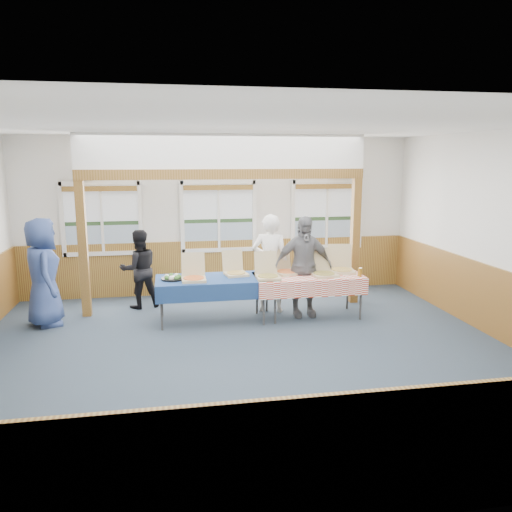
{
  "coord_description": "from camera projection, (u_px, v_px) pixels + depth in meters",
  "views": [
    {
      "loc": [
        -1.02,
        -6.66,
        2.77
      ],
      "look_at": [
        0.34,
        1.0,
        1.24
      ],
      "focal_mm": 35.0,
      "sensor_mm": 36.0,
      "label": 1
    }
  ],
  "objects": [
    {
      "name": "floor",
      "position": [
        245.0,
        355.0,
        7.14
      ],
      "size": [
        8.0,
        8.0,
        0.0
      ],
      "primitive_type": "plane",
      "color": "#2C3C48",
      "rests_on": "ground"
    },
    {
      "name": "ceiling",
      "position": [
        244.0,
        125.0,
        6.53
      ],
      "size": [
        8.0,
        8.0,
        0.0
      ],
      "primitive_type": "plane",
      "rotation": [
        3.14,
        0.0,
        0.0
      ],
      "color": "white",
      "rests_on": "wall_back"
    },
    {
      "name": "wall_back",
      "position": [
        218.0,
        216.0,
        10.22
      ],
      "size": [
        8.0,
        0.0,
        8.0
      ],
      "primitive_type": "plane",
      "rotation": [
        1.57,
        0.0,
        0.0
      ],
      "color": "silver",
      "rests_on": "floor"
    },
    {
      "name": "wall_front",
      "position": [
        321.0,
        330.0,
        3.45
      ],
      "size": [
        8.0,
        0.0,
        8.0
      ],
      "primitive_type": "plane",
      "rotation": [
        -1.57,
        0.0,
        0.0
      ],
      "color": "silver",
      "rests_on": "floor"
    },
    {
      "name": "wall_right",
      "position": [
        506.0,
        237.0,
        7.52
      ],
      "size": [
        0.0,
        8.0,
        8.0
      ],
      "primitive_type": "plane",
      "rotation": [
        1.57,
        0.0,
        -1.57
      ],
      "color": "silver",
      "rests_on": "floor"
    },
    {
      "name": "wainscot_back",
      "position": [
        219.0,
        267.0,
        10.39
      ],
      "size": [
        7.98,
        0.05,
        1.1
      ],
      "primitive_type": "cube",
      "color": "brown",
      "rests_on": "floor"
    },
    {
      "name": "wainscot_front",
      "position": [
        317.0,
        464.0,
        3.68
      ],
      "size": [
        7.98,
        0.05,
        1.1
      ],
      "primitive_type": "cube",
      "color": "brown",
      "rests_on": "floor"
    },
    {
      "name": "wainscot_right",
      "position": [
        498.0,
        304.0,
        7.72
      ],
      "size": [
        0.05,
        6.98,
        1.1
      ],
      "primitive_type": "cube",
      "color": "brown",
      "rests_on": "floor"
    },
    {
      "name": "window_left",
      "position": [
        102.0,
        215.0,
        9.77
      ],
      "size": [
        1.56,
        0.1,
        1.46
      ],
      "color": "white",
      "rests_on": "wall_back"
    },
    {
      "name": "window_mid",
      "position": [
        219.0,
        213.0,
        10.16
      ],
      "size": [
        1.56,
        0.1,
        1.46
      ],
      "color": "white",
      "rests_on": "wall_back"
    },
    {
      "name": "window_right",
      "position": [
        327.0,
        211.0,
        10.56
      ],
      "size": [
        1.56,
        0.1,
        1.46
      ],
      "color": "white",
      "rests_on": "wall_back"
    },
    {
      "name": "post_left",
      "position": [
        83.0,
        250.0,
        8.71
      ],
      "size": [
        0.15,
        0.15,
        2.4
      ],
      "primitive_type": "cube",
      "color": "brown",
      "rests_on": "floor"
    },
    {
      "name": "post_right",
      "position": [
        355.0,
        241.0,
        9.56
      ],
      "size": [
        0.15,
        0.15,
        2.4
      ],
      "primitive_type": "cube",
      "color": "brown",
      "rests_on": "floor"
    },
    {
      "name": "cross_beam",
      "position": [
        225.0,
        174.0,
        8.89
      ],
      "size": [
        5.15,
        0.18,
        0.18
      ],
      "primitive_type": "cube",
      "color": "brown",
      "rests_on": "post_left"
    },
    {
      "name": "table_left",
      "position": [
        217.0,
        281.0,
        8.54
      ],
      "size": [
        2.21,
        1.33,
        0.76
      ],
      "rotation": [
        0.0,
        0.0,
        -0.21
      ],
      "color": "#363636",
      "rests_on": "floor"
    },
    {
      "name": "table_right",
      "position": [
        308.0,
        278.0,
        8.74
      ],
      "size": [
        2.01,
        1.18,
        0.76
      ],
      "rotation": [
        0.0,
        0.0,
        -0.18
      ],
      "color": "#363636",
      "rests_on": "floor"
    },
    {
      "name": "pizza_box_a",
      "position": [
        194.0,
        276.0,
        8.35
      ],
      "size": [
        0.4,
        0.49,
        0.43
      ],
      "rotation": [
        0.0,
        0.0,
        -0.02
      ],
      "color": "tan",
      "rests_on": "table_left"
    },
    {
      "name": "pizza_box_b",
      "position": [
        235.0,
        271.0,
        8.74
      ],
      "size": [
        0.44,
        0.51,
        0.41
      ],
      "rotation": [
        0.0,
        0.0,
        0.16
      ],
      "color": "tan",
      "rests_on": "table_left"
    },
    {
      "name": "pizza_box_c",
      "position": [
        268.0,
        274.0,
        8.49
      ],
      "size": [
        0.4,
        0.49,
        0.43
      ],
      "rotation": [
        0.0,
        0.0,
        -0.02
      ],
      "color": "tan",
      "rests_on": "table_right"
    },
    {
      "name": "pizza_box_d",
      "position": [
        286.0,
        270.0,
        8.84
      ],
      "size": [
        0.51,
        0.57,
        0.43
      ],
      "rotation": [
        0.0,
        0.0,
        0.28
      ],
      "color": "tan",
      "rests_on": "table_right"
    },
    {
      "name": "pizza_box_e",
      "position": [
        323.0,
        272.0,
        8.68
      ],
      "size": [
        0.46,
        0.54,
        0.45
      ],
      "rotation": [
        0.0,
        0.0,
        0.09
      ],
      "color": "tan",
      "rests_on": "table_right"
    },
    {
      "name": "pizza_box_f",
      "position": [
        341.0,
        268.0,
        8.97
      ],
      "size": [
        0.5,
        0.58,
        0.47
      ],
      "rotation": [
        0.0,
        0.0,
        -0.15
      ],
      "color": "tan",
      "rests_on": "table_right"
    },
    {
      "name": "veggie_tray",
      "position": [
        173.0,
        278.0,
        8.4
      ],
      "size": [
        0.38,
        0.38,
        0.09
      ],
      "color": "black",
      "rests_on": "table_left"
    },
    {
      "name": "drink_glass",
      "position": [
        360.0,
        272.0,
        8.62
      ],
      "size": [
        0.07,
        0.07,
        0.15
      ],
      "primitive_type": "cylinder",
      "color": "#946418",
      "rests_on": "table_right"
    },
    {
      "name": "woman_white",
      "position": [
        270.0,
        263.0,
        9.04
      ],
      "size": [
        0.76,
        0.61,
        1.79
      ],
      "primitive_type": "imported",
      "rotation": [
        0.0,
        0.0,
        2.83
      ],
      "color": "white",
      "rests_on": "floor"
    },
    {
      "name": "woman_black",
      "position": [
        139.0,
        269.0,
        9.3
      ],
      "size": [
        0.84,
        0.73,
        1.48
      ],
      "primitive_type": "imported",
      "rotation": [
        0.0,
        0.0,
        3.41
      ],
      "color": "black",
      "rests_on": "floor"
    },
    {
      "name": "man_blue",
      "position": [
        43.0,
        272.0,
        8.26
      ],
      "size": [
        0.83,
        1.02,
        1.82
      ],
      "primitive_type": "imported",
      "rotation": [
        0.0,
        0.0,
        1.89
      ],
      "color": "#334781",
      "rests_on": "floor"
    },
    {
      "name": "person_grey",
      "position": [
        303.0,
        266.0,
        8.79
      ],
      "size": [
        1.05,
        0.44,
        1.79
      ],
      "primitive_type": "imported",
      "rotation": [
        0.0,
        0.0,
        0.0
      ],
      "color": "slate",
      "rests_on": "floor"
    }
  ]
}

